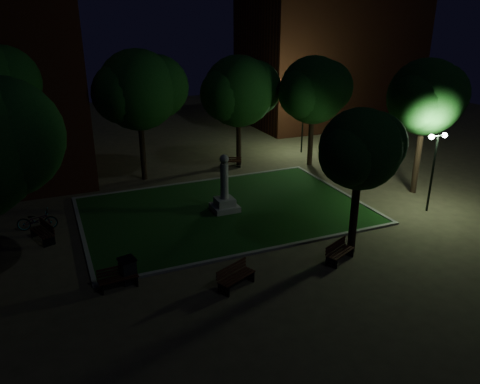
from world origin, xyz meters
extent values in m
plane|color=brown|center=(0.00, 0.00, 0.00)|extent=(80.00, 80.00, 0.00)
cube|color=#153C11|center=(0.00, 2.00, 0.04)|extent=(15.00, 10.00, 0.08)
cube|color=slate|center=(0.00, -3.10, 0.06)|extent=(15.40, 0.20, 0.12)
cube|color=slate|center=(0.00, 7.10, 0.06)|extent=(15.40, 0.20, 0.12)
cube|color=slate|center=(-7.60, 2.00, 0.06)|extent=(0.20, 10.00, 0.12)
cube|color=slate|center=(7.60, 2.00, 0.06)|extent=(0.20, 10.00, 0.12)
cube|color=gray|center=(0.00, 2.00, 0.23)|extent=(1.40, 1.40, 0.30)
cube|color=gray|center=(0.00, 2.00, 0.58)|extent=(1.00, 1.00, 0.40)
cylinder|color=gray|center=(0.00, 2.00, 1.78)|extent=(0.44, 0.44, 2.00)
sphere|color=gray|center=(0.00, 2.00, 3.03)|extent=(0.50, 0.50, 0.50)
cube|color=#512111|center=(18.00, 20.00, 6.00)|extent=(16.00, 10.00, 12.00)
sphere|color=#194E18|center=(-9.98, -2.77, 6.31)|extent=(4.22, 4.22, 4.22)
cylinder|color=black|center=(-2.92, 9.13, 2.17)|extent=(0.36, 0.36, 4.34)
sphere|color=#194E18|center=(-2.92, 9.13, 5.85)|extent=(5.01, 5.01, 5.01)
sphere|color=#194E18|center=(-1.67, 9.33, 5.95)|extent=(4.01, 4.01, 4.01)
sphere|color=#194E18|center=(-3.93, 8.83, 5.75)|extent=(3.76, 3.76, 3.76)
cylinder|color=black|center=(4.04, 9.58, 1.91)|extent=(0.36, 0.36, 3.82)
sphere|color=#194E18|center=(4.04, 9.58, 5.29)|extent=(4.89, 4.89, 4.89)
sphere|color=#194E18|center=(5.27, 9.78, 5.39)|extent=(3.91, 3.91, 3.91)
sphere|color=#194E18|center=(3.07, 9.28, 5.19)|extent=(3.67, 3.67, 3.67)
cylinder|color=black|center=(8.79, 7.61, 1.98)|extent=(0.36, 0.36, 3.97)
sphere|color=#194E18|center=(8.79, 7.61, 5.36)|extent=(4.65, 4.65, 4.65)
sphere|color=#194E18|center=(9.95, 7.81, 5.46)|extent=(3.72, 3.72, 3.72)
sphere|color=#194E18|center=(7.86, 7.31, 5.26)|extent=(3.49, 3.49, 3.49)
cylinder|color=black|center=(11.74, 0.24, 2.25)|extent=(0.36, 0.36, 4.51)
sphere|color=#194E18|center=(11.74, 0.24, 5.82)|extent=(4.38, 4.38, 4.38)
sphere|color=#194E18|center=(12.83, 0.44, 5.92)|extent=(3.51, 3.51, 3.51)
sphere|color=#194E18|center=(10.86, -0.06, 5.72)|extent=(3.29, 3.29, 3.29)
cylinder|color=black|center=(3.66, -4.65, 1.92)|extent=(0.36, 0.36, 3.84)
sphere|color=#194E18|center=(3.66, -4.65, 4.90)|extent=(3.54, 3.54, 3.54)
sphere|color=#194E18|center=(4.55, -4.45, 5.00)|extent=(2.83, 2.83, 2.83)
sphere|color=#194E18|center=(2.95, -4.95, 4.80)|extent=(2.65, 2.65, 2.65)
sphere|color=#194E18|center=(-10.25, 8.17, 6.85)|extent=(3.92, 3.92, 3.92)
cylinder|color=black|center=(10.40, -2.33, 2.13)|extent=(0.12, 0.12, 4.27)
cylinder|color=black|center=(10.40, -2.33, 4.27)|extent=(0.90, 0.08, 0.08)
sphere|color=#D8FFD8|center=(9.95, -2.33, 4.27)|extent=(0.28, 0.28, 0.28)
sphere|color=#D8FFD8|center=(10.85, -2.33, 4.27)|extent=(0.28, 0.28, 0.28)
cylinder|color=black|center=(9.87, 10.63, 2.09)|extent=(0.12, 0.12, 4.17)
cylinder|color=black|center=(9.87, 10.63, 4.17)|extent=(0.90, 0.08, 0.08)
sphere|color=#D8FFD8|center=(9.42, 10.63, 4.17)|extent=(0.28, 0.28, 0.28)
sphere|color=#D8FFD8|center=(10.32, 10.63, 4.17)|extent=(0.28, 0.28, 0.28)
cube|color=black|center=(-3.03, -5.66, 0.23)|extent=(0.30, 0.55, 0.46)
cube|color=black|center=(-1.69, -5.06, 0.23)|extent=(0.30, 0.55, 0.46)
cube|color=black|center=(-2.26, -5.57, 0.47)|extent=(1.57, 0.78, 0.04)
cube|color=black|center=(-2.32, -5.44, 0.47)|extent=(1.57, 0.78, 0.04)
cube|color=black|center=(-2.38, -5.30, 0.47)|extent=(1.57, 0.78, 0.04)
cube|color=black|center=(-2.45, -5.17, 0.47)|extent=(1.57, 0.78, 0.04)
cube|color=black|center=(-2.47, -5.11, 0.58)|extent=(1.56, 0.75, 0.10)
cube|color=black|center=(-2.47, -5.11, 0.73)|extent=(1.56, 0.75, 0.10)
cube|color=black|center=(-2.47, -5.11, 0.87)|extent=(1.56, 0.75, 0.10)
cube|color=black|center=(2.04, -5.50, 0.22)|extent=(0.28, 0.52, 0.44)
cube|color=black|center=(3.31, -4.92, 0.22)|extent=(0.28, 0.52, 0.44)
cube|color=black|center=(2.76, -5.41, 0.45)|extent=(1.49, 0.75, 0.04)
cube|color=black|center=(2.71, -5.28, 0.45)|extent=(1.49, 0.75, 0.04)
cube|color=black|center=(2.65, -5.16, 0.45)|extent=(1.49, 0.75, 0.04)
cube|color=black|center=(2.59, -5.03, 0.45)|extent=(1.49, 0.75, 0.04)
cube|color=black|center=(2.56, -4.97, 0.55)|extent=(1.48, 0.72, 0.10)
cube|color=black|center=(2.56, -4.97, 0.69)|extent=(1.48, 0.72, 0.10)
cube|color=black|center=(2.56, -4.97, 0.83)|extent=(1.48, 0.72, 0.10)
cube|color=black|center=(-7.40, -3.62, 0.22)|extent=(0.09, 0.54, 0.43)
cube|color=black|center=(-6.04, -3.53, 0.22)|extent=(0.09, 0.54, 0.43)
cube|color=black|center=(-6.71, -3.79, 0.44)|extent=(1.57, 0.19, 0.04)
cube|color=black|center=(-6.71, -3.65, 0.44)|extent=(1.57, 0.19, 0.04)
cube|color=black|center=(-6.72, -3.51, 0.44)|extent=(1.57, 0.19, 0.04)
cube|color=black|center=(-6.73, -3.38, 0.44)|extent=(1.57, 0.19, 0.04)
cube|color=black|center=(-6.74, -3.32, 0.54)|extent=(1.57, 0.16, 0.09)
cube|color=black|center=(-6.74, -3.32, 0.68)|extent=(1.57, 0.16, 0.09)
cube|color=black|center=(-6.74, -3.32, 0.81)|extent=(1.57, 0.16, 0.09)
cube|color=black|center=(-9.65, 2.76, 0.23)|extent=(0.56, 0.26, 0.46)
cube|color=black|center=(-9.14, 1.39, 0.23)|extent=(0.56, 0.26, 0.46)
cube|color=black|center=(-9.61, 1.99, 0.47)|extent=(0.67, 1.59, 0.04)
cube|color=black|center=(-9.48, 2.05, 0.47)|extent=(0.67, 1.59, 0.04)
cube|color=black|center=(-9.34, 2.10, 0.47)|extent=(0.67, 1.59, 0.04)
cube|color=black|center=(-9.20, 2.15, 0.47)|extent=(0.67, 1.59, 0.04)
cube|color=black|center=(-9.14, 2.17, 0.57)|extent=(0.64, 1.58, 0.10)
cube|color=black|center=(-9.14, 2.17, 0.72)|extent=(0.64, 1.58, 0.10)
cube|color=black|center=(-9.14, 2.17, 0.86)|extent=(0.64, 1.58, 0.10)
cube|color=black|center=(9.84, 3.07, 0.21)|extent=(0.54, 0.08, 0.43)
cube|color=black|center=(9.91, 4.42, 0.21)|extent=(0.54, 0.08, 0.43)
cube|color=black|center=(10.08, 3.74, 0.44)|extent=(0.16, 1.55, 0.04)
cube|color=black|center=(9.95, 3.74, 0.44)|extent=(0.16, 1.55, 0.04)
cube|color=black|center=(9.81, 3.75, 0.44)|extent=(0.16, 1.55, 0.04)
cube|color=black|center=(9.68, 3.76, 0.44)|extent=(0.16, 1.55, 0.04)
cube|color=black|center=(9.62, 3.76, 0.53)|extent=(0.13, 1.55, 0.09)
cube|color=black|center=(9.62, 3.76, 0.67)|extent=(0.13, 1.55, 0.09)
cube|color=black|center=(9.62, 3.76, 0.80)|extent=(0.13, 1.55, 0.09)
cube|color=black|center=(3.93, 9.07, 0.20)|extent=(0.24, 0.49, 0.40)
cube|color=black|center=(2.74, 9.56, 0.20)|extent=(0.24, 0.49, 0.40)
cube|color=black|center=(3.41, 9.50, 0.41)|extent=(1.39, 0.63, 0.04)
cube|color=black|center=(3.36, 9.38, 0.41)|extent=(1.39, 0.63, 0.04)
cube|color=black|center=(3.32, 9.26, 0.41)|extent=(1.39, 0.63, 0.04)
cube|color=black|center=(3.27, 9.15, 0.41)|extent=(1.39, 0.63, 0.04)
cube|color=black|center=(3.25, 9.09, 0.51)|extent=(1.38, 0.61, 0.09)
cube|color=black|center=(3.25, 9.09, 0.63)|extent=(1.38, 0.61, 0.09)
cube|color=black|center=(3.25, 9.09, 0.76)|extent=(1.38, 0.61, 0.09)
cube|color=black|center=(-6.28, -3.30, 0.51)|extent=(0.68, 0.68, 1.02)
cube|color=black|center=(-6.28, -3.30, 1.05)|extent=(0.76, 0.76, 0.07)
imported|color=black|center=(-9.59, 3.57, 0.51)|extent=(2.04, 1.00, 1.02)
camera|label=1|loc=(-8.56, -20.32, 10.31)|focal=35.00mm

